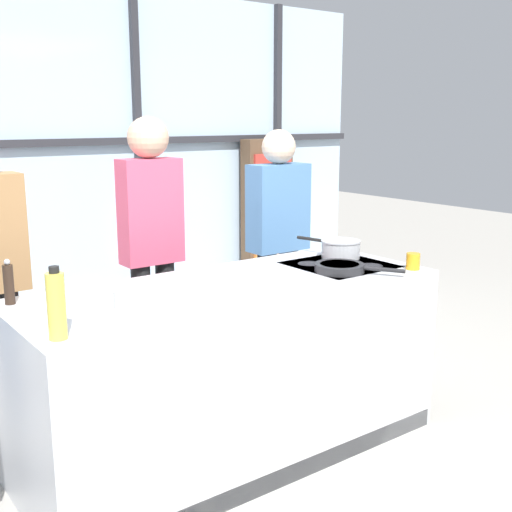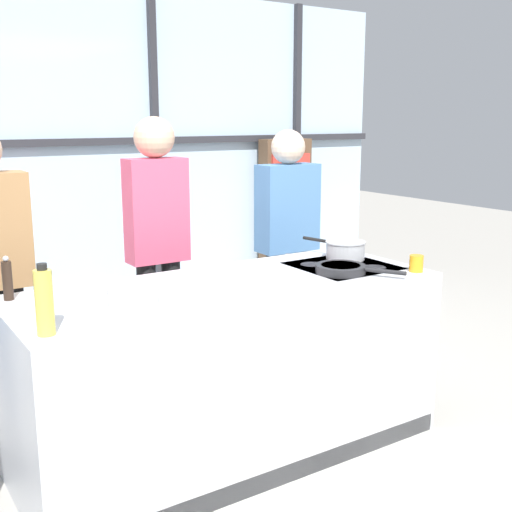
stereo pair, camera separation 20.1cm
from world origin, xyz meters
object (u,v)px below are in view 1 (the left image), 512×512
(pepper_grinder, at_px, (9,283))
(saucepan, at_px, (340,248))
(frying_pan, at_px, (341,267))
(spectator_center_left, at_px, (152,237))
(white_plate, at_px, (133,292))
(juice_glass_near, at_px, (413,261))
(spectator_center_right, at_px, (278,234))
(oil_bottle, at_px, (56,305))
(mixing_bowl, at_px, (140,296))

(pepper_grinder, bearing_deg, saucepan, -5.60)
(frying_pan, distance_m, saucepan, 0.36)
(spectator_center_left, relative_size, white_plate, 6.61)
(pepper_grinder, xyz_separation_m, juice_glass_near, (1.99, -0.64, -0.05))
(spectator_center_right, xyz_separation_m, pepper_grinder, (-1.98, -0.55, 0.07))
(saucepan, distance_m, white_plate, 1.35)
(oil_bottle, height_order, pepper_grinder, oil_bottle)
(spectator_center_right, xyz_separation_m, frying_pan, (-0.35, -0.99, -0.01))
(mixing_bowl, bearing_deg, pepper_grinder, 141.47)
(pepper_grinder, bearing_deg, spectator_center_right, 15.45)
(spectator_center_left, height_order, pepper_grinder, spectator_center_left)
(frying_pan, xyz_separation_m, oil_bottle, (-1.61, -0.14, 0.11))
(frying_pan, xyz_separation_m, white_plate, (-1.10, 0.28, -0.02))
(frying_pan, distance_m, mixing_bowl, 1.17)
(white_plate, xyz_separation_m, pepper_grinder, (-0.53, 0.16, 0.09))
(mixing_bowl, bearing_deg, spectator_center_right, 31.01)
(saucepan, height_order, pepper_grinder, pepper_grinder)
(saucepan, bearing_deg, spectator_center_right, 81.65)
(pepper_grinder, bearing_deg, juice_glass_near, -17.78)
(spectator_center_left, bearing_deg, juice_glass_near, 129.86)
(mixing_bowl, relative_size, oil_bottle, 0.83)
(frying_pan, relative_size, mixing_bowl, 1.89)
(spectator_center_right, xyz_separation_m, saucepan, (-0.11, -0.73, 0.03))
(spectator_center_left, height_order, saucepan, spectator_center_left)
(white_plate, relative_size, mixing_bowl, 1.12)
(white_plate, bearing_deg, pepper_grinder, 162.62)
(white_plate, distance_m, mixing_bowl, 0.21)
(mixing_bowl, bearing_deg, frying_pan, -3.72)
(spectator_center_right, relative_size, juice_glass_near, 18.30)
(juice_glass_near, bearing_deg, white_plate, 162.07)
(saucepan, relative_size, pepper_grinder, 2.07)
(spectator_center_right, height_order, pepper_grinder, spectator_center_right)
(pepper_grinder, bearing_deg, mixing_bowl, -38.53)
(spectator_center_right, bearing_deg, mixing_bowl, 31.01)
(spectator_center_right, bearing_deg, juice_glass_near, 90.43)
(white_plate, bearing_deg, saucepan, -0.80)
(spectator_center_left, height_order, white_plate, spectator_center_left)
(spectator_center_right, bearing_deg, saucepan, 81.65)
(frying_pan, bearing_deg, mixing_bowl, 176.28)
(spectator_center_left, distance_m, saucepan, 1.14)
(frying_pan, xyz_separation_m, juice_glass_near, (0.36, -0.20, 0.02))
(frying_pan, distance_m, oil_bottle, 1.62)
(spectator_center_right, relative_size, pepper_grinder, 7.98)
(mixing_bowl, distance_m, oil_bottle, 0.51)
(spectator_center_right, xyz_separation_m, white_plate, (-1.45, -0.71, -0.02))
(saucepan, distance_m, juice_glass_near, 0.47)
(spectator_center_left, relative_size, oil_bottle, 6.17)
(mixing_bowl, bearing_deg, spectator_center_left, 59.45)
(saucepan, xyz_separation_m, juice_glass_near, (0.12, -0.45, -0.01))
(spectator_center_right, relative_size, white_plate, 6.29)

